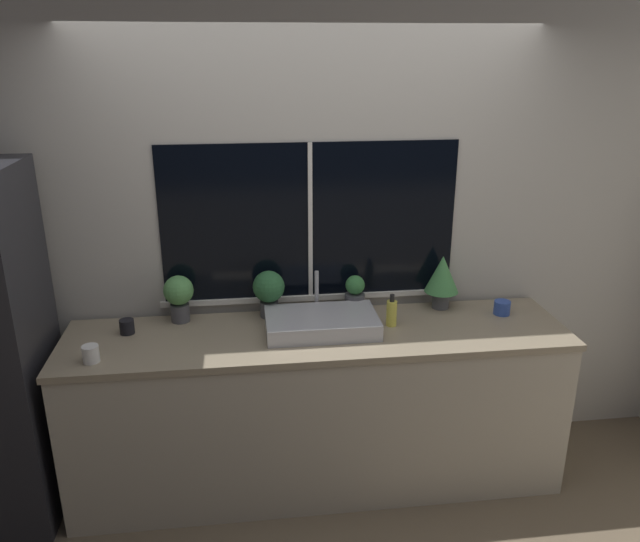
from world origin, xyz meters
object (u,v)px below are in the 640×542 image
at_px(potted_plant_far_left, 179,295).
at_px(potted_plant_center_left, 269,290).
at_px(mug_black, 127,327).
at_px(mug_white, 91,354).
at_px(potted_plant_center_right, 355,294).
at_px(potted_plant_far_right, 442,277).
at_px(mug_blue, 502,308).
at_px(soap_bottle, 392,313).
at_px(sink, 321,323).

height_order(potted_plant_far_left, potted_plant_center_left, potted_plant_center_left).
bearing_deg(mug_black, mug_white, -111.58).
relative_size(potted_plant_center_right, mug_black, 2.84).
height_order(potted_plant_far_left, mug_black, potted_plant_far_left).
distance_m(potted_plant_far_left, mug_black, 0.32).
bearing_deg(potted_plant_far_right, mug_blue, -22.98).
distance_m(potted_plant_center_left, mug_black, 0.79).
height_order(soap_bottle, mug_white, soap_bottle).
xyz_separation_m(sink, potted_plant_center_right, (0.22, 0.22, 0.06)).
bearing_deg(potted_plant_center_right, potted_plant_center_left, 180.00).
bearing_deg(potted_plant_center_left, mug_black, -170.46).
bearing_deg(mug_white, potted_plant_center_left, 26.19).
xyz_separation_m(mug_blue, mug_white, (-2.21, -0.30, 0.00)).
distance_m(potted_plant_far_right, soap_bottle, 0.42).
xyz_separation_m(potted_plant_center_left, potted_plant_center_right, (0.49, -0.00, -0.05)).
bearing_deg(potted_plant_far_right, potted_plant_center_right, -180.00).
bearing_deg(potted_plant_center_left, soap_bottle, -17.39).
height_order(potted_plant_far_left, soap_bottle, potted_plant_far_left).
distance_m(potted_plant_far_left, potted_plant_far_right, 1.50).
relative_size(potted_plant_center_right, potted_plant_far_right, 0.70).
xyz_separation_m(soap_bottle, mug_blue, (0.66, 0.07, -0.04)).
distance_m(potted_plant_far_right, mug_white, 1.94).
bearing_deg(mug_blue, mug_black, 179.80).
height_order(sink, potted_plant_center_right, sink).
xyz_separation_m(potted_plant_far_right, soap_bottle, (-0.34, -0.21, -0.12)).
bearing_deg(mug_white, potted_plant_center_right, 17.56).
relative_size(potted_plant_center_left, mug_white, 3.18).
relative_size(sink, potted_plant_far_right, 1.88).
bearing_deg(potted_plant_far_right, potted_plant_center_left, -180.00).
distance_m(potted_plant_far_left, mug_blue, 1.83).
bearing_deg(potted_plant_center_left, mug_white, -153.81).
relative_size(potted_plant_far_left, mug_blue, 2.87).
xyz_separation_m(potted_plant_far_left, soap_bottle, (1.15, -0.21, -0.08)).
bearing_deg(mug_blue, potted_plant_center_left, 174.13).
xyz_separation_m(sink, potted_plant_far_right, (0.73, 0.22, 0.15)).
xyz_separation_m(potted_plant_center_left, mug_black, (-0.77, -0.13, -0.12)).
bearing_deg(mug_black, potted_plant_center_right, 5.84).
xyz_separation_m(soap_bottle, mug_white, (-1.55, -0.23, -0.03)).
distance_m(potted_plant_far_right, mug_blue, 0.38).
distance_m(potted_plant_center_right, soap_bottle, 0.27).
height_order(potted_plant_center_left, mug_black, potted_plant_center_left).
bearing_deg(potted_plant_far_left, mug_white, -131.89).
bearing_deg(potted_plant_center_left, potted_plant_far_left, 180.00).
height_order(potted_plant_center_right, soap_bottle, potted_plant_center_right).
distance_m(sink, mug_white, 1.18).
distance_m(potted_plant_far_left, potted_plant_center_left, 0.50).
relative_size(soap_bottle, mug_white, 2.14).
distance_m(sink, potted_plant_center_left, 0.37).
height_order(mug_blue, mug_white, mug_white).
relative_size(potted_plant_far_left, potted_plant_far_right, 0.83).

